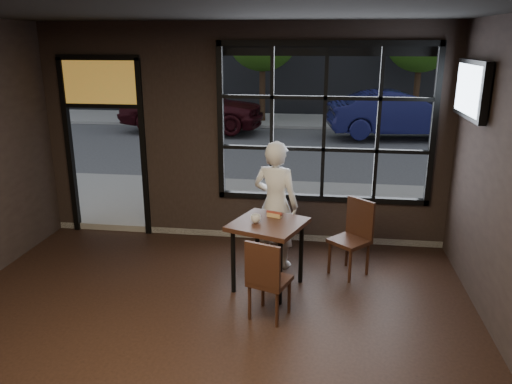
# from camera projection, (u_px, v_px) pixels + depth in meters

# --- Properties ---
(ceiling) EXTENTS (6.00, 7.00, 0.02)m
(ceiling) POSITION_uv_depth(u_px,v_px,m) (157.00, 0.00, 3.50)
(ceiling) COLOR black
(ceiling) RESTS_ON ground
(window_frame) EXTENTS (3.06, 0.12, 2.28)m
(window_frame) POSITION_uv_depth(u_px,v_px,m) (324.00, 124.00, 7.07)
(window_frame) COLOR black
(window_frame) RESTS_ON ground
(stained_transom) EXTENTS (1.20, 0.06, 0.70)m
(stained_transom) POSITION_uv_depth(u_px,v_px,m) (100.00, 82.00, 7.34)
(stained_transom) COLOR orange
(stained_transom) RESTS_ON ground
(street_asphalt) EXTENTS (60.00, 41.00, 0.04)m
(street_asphalt) POSITION_uv_depth(u_px,v_px,m) (304.00, 97.00, 27.18)
(street_asphalt) COLOR #545456
(street_asphalt) RESTS_ON ground
(cafe_table) EXTENTS (1.02, 1.02, 0.86)m
(cafe_table) POSITION_uv_depth(u_px,v_px,m) (268.00, 255.00, 6.08)
(cafe_table) COLOR black
(cafe_table) RESTS_ON floor
(chair_near) EXTENTS (0.51, 0.51, 0.93)m
(chair_near) POSITION_uv_depth(u_px,v_px,m) (270.00, 278.00, 5.41)
(chair_near) COLOR black
(chair_near) RESTS_ON floor
(chair_window) EXTENTS (0.61, 0.61, 0.99)m
(chair_window) POSITION_uv_depth(u_px,v_px,m) (349.00, 239.00, 6.41)
(chair_window) COLOR black
(chair_window) RESTS_ON floor
(man) EXTENTS (0.72, 0.58, 1.72)m
(man) POSITION_uv_depth(u_px,v_px,m) (276.00, 205.00, 6.59)
(man) COLOR silver
(man) RESTS_ON floor
(hotdog) EXTENTS (0.22, 0.15, 0.06)m
(hotdog) POSITION_uv_depth(u_px,v_px,m) (274.00, 215.00, 6.13)
(hotdog) COLOR tan
(hotdog) RESTS_ON cafe_table
(cup) EXTENTS (0.12, 0.12, 0.10)m
(cup) POSITION_uv_depth(u_px,v_px,m) (256.00, 219.00, 5.93)
(cup) COLOR silver
(cup) RESTS_ON cafe_table
(tv) EXTENTS (0.13, 1.18, 0.69)m
(tv) POSITION_uv_depth(u_px,v_px,m) (472.00, 89.00, 5.96)
(tv) COLOR black
(tv) RESTS_ON wall_right
(navy_car) EXTENTS (4.35, 2.01, 1.38)m
(navy_car) POSITION_uv_depth(u_px,v_px,m) (398.00, 114.00, 15.16)
(navy_car) COLOR #141644
(navy_car) RESTS_ON street_asphalt
(maroon_car) EXTENTS (4.77, 2.14, 1.59)m
(maroon_car) POSITION_uv_depth(u_px,v_px,m) (192.00, 105.00, 16.29)
(maroon_car) COLOR black
(maroon_car) RESTS_ON street_asphalt
(tree_left) EXTENTS (2.62, 2.62, 4.48)m
(tree_left) POSITION_uv_depth(u_px,v_px,m) (263.00, 34.00, 17.53)
(tree_left) COLOR #332114
(tree_left) RESTS_ON street_asphalt
(tree_right) EXTENTS (2.58, 2.58, 4.41)m
(tree_right) POSITION_uv_depth(u_px,v_px,m) (422.00, 35.00, 17.38)
(tree_right) COLOR #332114
(tree_right) RESTS_ON street_asphalt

